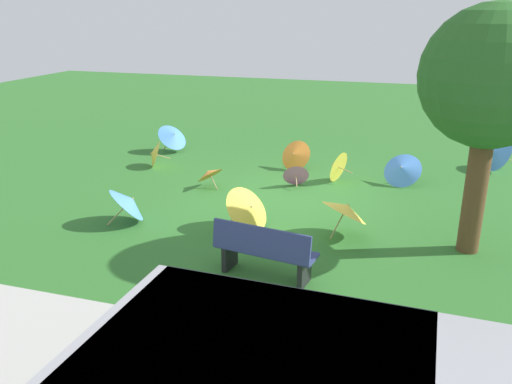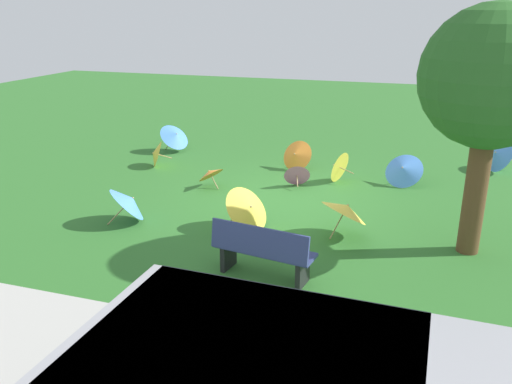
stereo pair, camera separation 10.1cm
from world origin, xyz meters
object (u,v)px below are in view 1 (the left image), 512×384
shade_tree (492,80)px  parasol_blue_1 (496,153)px  parasol_yellow_4 (336,166)px  parasol_pink_0 (296,174)px  parasol_orange_1 (295,155)px  park_bench (264,251)px  parasol_orange_0 (209,173)px  parasol_yellow_2 (346,209)px  parasol_blue_3 (130,202)px  parasol_blue_4 (173,136)px  parasol_blue_2 (402,169)px  parasol_yellow_1 (249,208)px  parasol_yellow_3 (154,154)px

shade_tree → parasol_blue_1: 5.89m
parasol_blue_1 → parasol_yellow_4: size_ratio=1.32×
parasol_pink_0 → parasol_orange_1: parasol_orange_1 is taller
park_bench → parasol_orange_0: size_ratio=2.12×
parasol_yellow_2 → parasol_blue_3: size_ratio=1.11×
parasol_blue_1 → parasol_orange_1: size_ratio=1.14×
parasol_blue_3 → shade_tree: bearing=-174.2°
parasol_orange_1 → parasol_yellow_4: size_ratio=1.16×
park_bench → parasol_blue_3: (3.11, -1.37, -0.03)m
shade_tree → parasol_blue_4: 9.25m
parasol_blue_1 → parasol_yellow_2: 6.14m
park_bench → parasol_yellow_4: size_ratio=2.01×
parasol_blue_1 → parasol_blue_2: parasol_blue_1 is taller
parasol_yellow_2 → parasol_yellow_4: (0.69, -3.20, -0.15)m
parasol_orange_0 → parasol_yellow_4: size_ratio=0.95×
parasol_pink_0 → parasol_blue_4: 4.52m
parasol_yellow_1 → parasol_yellow_2: size_ratio=0.92×
parasol_pink_0 → parasol_yellow_4: 1.04m
shade_tree → parasol_blue_4: (7.72, -4.47, -2.43)m
shade_tree → parasol_blue_3: shade_tree is taller
parasol_yellow_1 → parasol_pink_0: bearing=-95.5°
parasol_yellow_1 → parasol_orange_0: 2.61m
parasol_yellow_3 → parasol_orange_1: bearing=-166.5°
shade_tree → parasol_blue_1: bearing=-100.4°
parasol_blue_1 → parasol_pink_0: size_ratio=1.56×
parasol_blue_2 → parasol_yellow_4: bearing=7.1°
parasol_yellow_1 → parasol_orange_1: 4.04m
parasol_blue_2 → parasol_blue_3: bearing=38.9°
parasol_blue_1 → parasol_blue_3: parasol_blue_1 is taller
parasol_pink_0 → parasol_yellow_3: parasol_yellow_3 is taller
parasol_yellow_1 → parasol_yellow_4: parasol_yellow_1 is taller
parasol_blue_1 → parasol_orange_0: (6.50, 3.46, -0.11)m
parasol_blue_2 → parasol_yellow_2: bearing=76.0°
parasol_yellow_3 → parasol_blue_2: bearing=-176.5°
park_bench → parasol_yellow_1: (0.81, -1.77, -0.05)m
parasol_yellow_3 → parasol_blue_4: 1.54m
parasol_blue_2 → parasol_blue_3: parasol_blue_3 is taller
parasol_blue_4 → parasol_blue_2: bearing=170.0°
park_bench → parasol_blue_3: size_ratio=1.49×
parasol_blue_3 → parasol_yellow_4: size_ratio=1.35×
shade_tree → parasol_blue_3: 6.71m
shade_tree → parasol_blue_2: 4.38m
parasol_yellow_1 → parasol_blue_2: 4.43m
parasol_blue_3 → parasol_yellow_4: bearing=-131.9°
parasol_yellow_1 → parasol_blue_2: bearing=-126.4°
parasol_yellow_1 → parasol_yellow_4: (-1.10, -3.38, -0.03)m
parasol_blue_2 → parasol_blue_4: parasol_blue_4 is taller
parasol_blue_1 → parasol_blue_4: parasol_blue_1 is taller
parasol_blue_4 → shade_tree: bearing=149.9°
parasol_yellow_2 → parasol_blue_3: parasol_yellow_2 is taller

